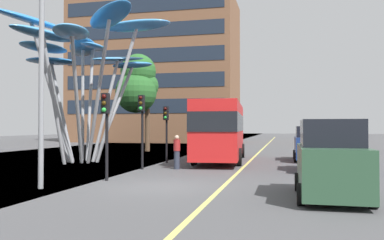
% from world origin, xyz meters
% --- Properties ---
extents(ground, '(120.00, 240.00, 0.10)m').
position_xyz_m(ground, '(-0.68, 0.00, -0.05)').
color(ground, '#4C4C4F').
extents(red_bus, '(3.26, 10.43, 3.75)m').
position_xyz_m(red_bus, '(0.40, 10.81, 2.05)').
color(red_bus, red).
rests_on(red_bus, ground).
extents(leaf_sculpture, '(9.71, 10.42, 8.66)m').
position_xyz_m(leaf_sculpture, '(-7.30, 7.93, 6.81)').
color(leaf_sculpture, '#9EA0A5').
rests_on(leaf_sculpture, ground).
extents(traffic_light_kerb_near, '(0.28, 0.42, 3.42)m').
position_xyz_m(traffic_light_kerb_near, '(-2.55, 0.84, 2.49)').
color(traffic_light_kerb_near, black).
rests_on(traffic_light_kerb_near, ground).
extents(traffic_light_kerb_far, '(0.28, 0.42, 3.68)m').
position_xyz_m(traffic_light_kerb_far, '(-2.65, 5.16, 2.67)').
color(traffic_light_kerb_far, black).
rests_on(traffic_light_kerb_far, ground).
extents(traffic_light_island_mid, '(0.28, 0.42, 3.32)m').
position_xyz_m(traffic_light_island_mid, '(-2.58, 9.11, 2.41)').
color(traffic_light_island_mid, black).
rests_on(traffic_light_island_mid, ground).
extents(car_parked_near, '(2.00, 4.03, 2.32)m').
position_xyz_m(car_parked_near, '(5.58, -1.28, 1.08)').
color(car_parked_near, '#2D5138').
rests_on(car_parked_near, ground).
extents(car_parked_mid, '(1.91, 3.80, 2.23)m').
position_xyz_m(car_parked_mid, '(6.03, 6.21, 1.03)').
color(car_parked_mid, navy).
rests_on(car_parked_mid, ground).
extents(car_parked_far, '(1.98, 4.47, 2.15)m').
position_xyz_m(car_parked_far, '(5.76, 12.37, 1.02)').
color(car_parked_far, navy).
rests_on(car_parked_far, ground).
extents(street_lamp, '(1.88, 0.44, 7.82)m').
position_xyz_m(street_lamp, '(-3.44, -1.46, 4.99)').
color(street_lamp, gray).
rests_on(street_lamp, ground).
extents(tree_pavement_near, '(3.55, 3.63, 8.44)m').
position_xyz_m(tree_pavement_near, '(-8.07, 19.08, 5.74)').
color(tree_pavement_near, brown).
rests_on(tree_pavement_near, ground).
extents(pedestrian, '(0.34, 0.34, 1.70)m').
position_xyz_m(pedestrian, '(-1.01, 5.78, 0.85)').
color(pedestrian, '#2D3342').
rests_on(pedestrian, ground).
extents(backdrop_building, '(23.18, 11.35, 20.03)m').
position_xyz_m(backdrop_building, '(-14.03, 42.14, 10.02)').
color(backdrop_building, brown).
rests_on(backdrop_building, ground).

